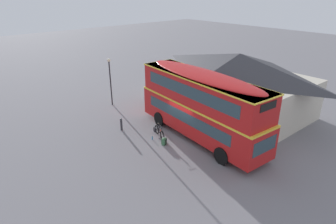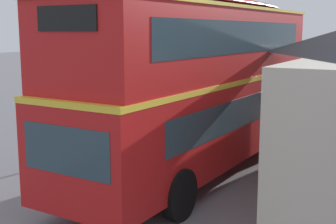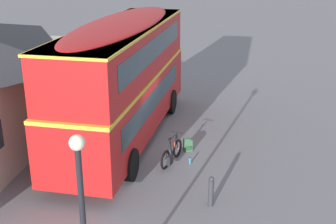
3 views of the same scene
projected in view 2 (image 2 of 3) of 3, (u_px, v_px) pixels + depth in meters
The scene contains 7 objects.
ground_plane at pixel (194, 161), 14.02m from camera, with size 120.00×120.00×0.00m, color slate.
double_decker_bus at pixel (202, 77), 12.57m from camera, with size 10.81×3.43×4.79m.
touring_bicycle at pixel (167, 136), 15.67m from camera, with size 1.65×0.66×1.01m.
backpack_on_ground at pixel (138, 145), 14.90m from camera, with size 0.37×0.38×0.51m.
water_bottle_blue_sports at pixel (150, 142), 15.96m from camera, with size 0.07×0.07×0.26m.
street_lamp at pixel (253, 58), 21.61m from camera, with size 0.28×0.28×4.27m.
kerb_bollard at pixel (164, 116), 18.60m from camera, with size 0.16×0.16×0.97m.
Camera 2 is at (12.47, 5.36, 3.88)m, focal length 49.49 mm.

